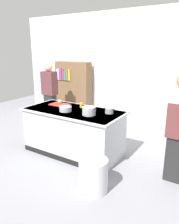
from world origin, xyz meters
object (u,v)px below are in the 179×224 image
(trash_bin, at_px, (93,175))
(person_chef, at_px, (179,127))
(stock_pot, at_px, (89,111))
(sauce_pan, at_px, (109,111))
(bookshelf, at_px, (73,91))
(juice_cup, at_px, (82,105))
(person_guest, at_px, (50,94))
(onion, at_px, (60,102))
(mixing_bowl, at_px, (65,109))

(trash_bin, xyz_separation_m, person_chef, (0.95, 0.94, 0.66))
(stock_pot, relative_size, trash_bin, 0.60)
(sauce_pan, distance_m, bookshelf, 2.60)
(juice_cup, height_order, bookshelf, bookshelf)
(juice_cup, relative_size, person_guest, 0.06)
(stock_pot, bearing_deg, onion, 161.64)
(person_chef, distance_m, bookshelf, 3.71)
(sauce_pan, bearing_deg, person_guest, 161.57)
(sauce_pan, distance_m, trash_bin, 1.30)
(onion, relative_size, trash_bin, 0.17)
(stock_pot, distance_m, mixing_bowl, 0.51)
(mixing_bowl, xyz_separation_m, person_guest, (-1.34, 1.03, -0.04))
(stock_pot, height_order, trash_bin, stock_pot)
(onion, xyz_separation_m, person_chef, (2.46, -0.14, -0.05))
(stock_pot, distance_m, bookshelf, 2.60)
(mixing_bowl, bearing_deg, person_chef, 5.89)
(sauce_pan, distance_m, person_chef, 1.25)
(juice_cup, relative_size, trash_bin, 0.20)
(trash_bin, bearing_deg, onion, 144.46)
(bookshelf, bearing_deg, person_guest, -95.16)
(sauce_pan, bearing_deg, bookshelf, 141.40)
(stock_pot, xyz_separation_m, bookshelf, (-1.77, 1.91, -0.12))
(stock_pot, relative_size, mixing_bowl, 1.30)
(onion, height_order, bookshelf, bookshelf)
(onion, distance_m, mixing_bowl, 0.56)
(stock_pot, distance_m, trash_bin, 1.19)
(trash_bin, height_order, person_chef, person_chef)
(person_chef, bearing_deg, person_guest, 72.53)
(sauce_pan, height_order, person_chef, person_chef)
(mixing_bowl, bearing_deg, person_guest, 142.44)
(person_chef, bearing_deg, bookshelf, 58.34)
(onion, xyz_separation_m, stock_pot, (0.94, -0.31, 0.01))
(sauce_pan, relative_size, mixing_bowl, 0.94)
(onion, xyz_separation_m, trash_bin, (1.51, -1.08, -0.71))
(trash_bin, distance_m, person_guest, 3.06)
(sauce_pan, xyz_separation_m, bookshelf, (-2.03, 1.62, -0.10))
(mixing_bowl, distance_m, person_chef, 2.03)
(juice_cup, relative_size, bookshelf, 0.06)
(juice_cup, bearing_deg, sauce_pan, -5.03)
(mixing_bowl, relative_size, juice_cup, 2.36)
(onion, height_order, sauce_pan, onion)
(sauce_pan, bearing_deg, trash_bin, -74.05)
(mixing_bowl, bearing_deg, trash_bin, -34.17)
(sauce_pan, distance_m, mixing_bowl, 0.84)
(stock_pot, xyz_separation_m, trash_bin, (0.57, -0.76, -0.72))
(juice_cup, xyz_separation_m, person_guest, (-1.45, 0.65, -0.04))
(sauce_pan, bearing_deg, person_chef, -5.34)
(stock_pot, relative_size, bookshelf, 0.18)
(onion, distance_m, person_guest, 1.13)
(mixing_bowl, bearing_deg, juice_cup, 73.97)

